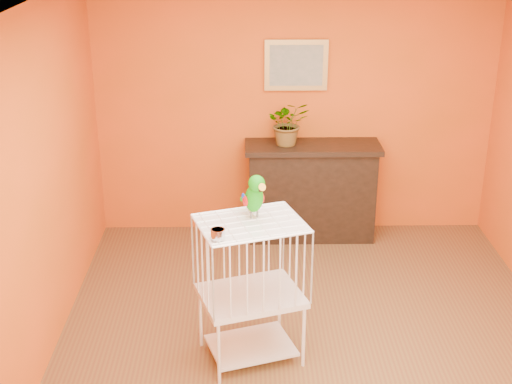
{
  "coord_description": "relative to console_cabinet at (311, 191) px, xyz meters",
  "views": [
    {
      "loc": [
        -0.5,
        -4.69,
        3.23
      ],
      "look_at": [
        -0.43,
        0.0,
        1.32
      ],
      "focal_mm": 50.0,
      "sensor_mm": 36.0,
      "label": 1
    }
  ],
  "objects": [
    {
      "name": "framed_picture",
      "position": [
        -0.17,
        0.2,
        1.25
      ],
      "size": [
        0.62,
        0.04,
        0.5
      ],
      "color": "#B1843F",
      "rests_on": "room_shell"
    },
    {
      "name": "feed_cup",
      "position": [
        -0.86,
        -2.37,
        0.66
      ],
      "size": [
        0.1,
        0.1,
        0.07
      ],
      "primitive_type": "cylinder",
      "color": "silver",
      "rests_on": "birdcage"
    },
    {
      "name": "console_cabinet",
      "position": [
        0.0,
        0.0,
        0.0
      ],
      "size": [
        1.35,
        0.48,
        1.0
      ],
      "color": "black",
      "rests_on": "ground"
    },
    {
      "name": "potted_plant",
      "position": [
        -0.25,
        0.06,
        0.67
      ],
      "size": [
        0.45,
        0.49,
        0.35
      ],
      "primitive_type": "imported",
      "rotation": [
        0.0,
        0.0,
        0.12
      ],
      "color": "#26722D",
      "rests_on": "console_cabinet"
    },
    {
      "name": "ground",
      "position": [
        -0.17,
        -2.02,
        -0.5
      ],
      "size": [
        4.5,
        4.5,
        0.0
      ],
      "primitive_type": "plane",
      "color": "brown",
      "rests_on": "ground"
    },
    {
      "name": "parrot",
      "position": [
        -0.61,
        -2.01,
        0.79
      ],
      "size": [
        0.21,
        0.29,
        0.34
      ],
      "rotation": [
        0.0,
        0.0,
        0.48
      ],
      "color": "#59544C",
      "rests_on": "birdcage"
    },
    {
      "name": "room_shell",
      "position": [
        -0.17,
        -2.02,
        1.08
      ],
      "size": [
        4.5,
        4.5,
        4.5
      ],
      "color": "#E55215",
      "rests_on": "ground"
    },
    {
      "name": "birdcage",
      "position": [
        -0.63,
        -2.11,
        0.08
      ],
      "size": [
        0.86,
        0.76,
        1.12
      ],
      "rotation": [
        0.0,
        0.0,
        0.32
      ],
      "color": "white",
      "rests_on": "ground"
    }
  ]
}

